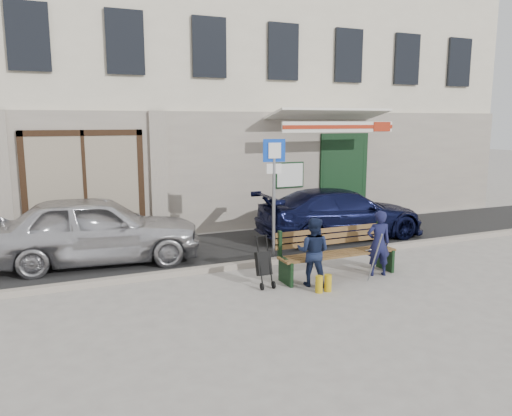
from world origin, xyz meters
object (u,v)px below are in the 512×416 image
man (378,243)px  parking_sign (274,180)px  woman (313,252)px  bench (336,253)px  stroller (264,265)px  car_silver (96,229)px  car_navy (341,213)px

man → parking_sign: bearing=-38.9°
man → woman: 1.45m
man → woman: bearing=16.6°
bench → stroller: 1.51m
car_silver → woman: bearing=-125.1°
bench → car_silver: bearing=146.0°
car_navy → woman: size_ratio=3.48×
bench → stroller: bearing=179.3°
car_silver → stroller: (2.59, -2.75, -0.32)m
car_silver → stroller: bearing=-130.3°
parking_sign → man: 2.55m
car_navy → woman: car_navy is taller
car_silver → bench: 4.95m
car_navy → stroller: 4.31m
car_navy → parking_sign: size_ratio=1.69×
parking_sign → stroller: parking_sign is taller
man → stroller: (-2.30, 0.27, -0.23)m
man → stroller: bearing=9.1°
bench → woman: (-0.65, -0.27, 0.17)m
bench → car_navy: bearing=55.3°
stroller → man: bearing=-7.9°
car_silver → woman: (3.44, -3.04, -0.10)m
car_navy → stroller: size_ratio=4.74×
parking_sign → stroller: 2.29m
parking_sign → woman: size_ratio=2.05×
parking_sign → car_silver: bearing=171.9°
parking_sign → bench: 2.13m
car_navy → parking_sign: parking_sign is taller
parking_sign → stroller: (-0.97, -1.61, -1.31)m
car_silver → bench: car_silver is taller
parking_sign → man: parking_sign is taller
car_navy → parking_sign: 2.85m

